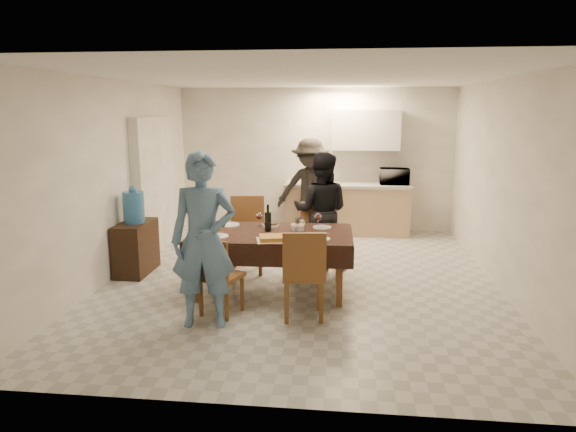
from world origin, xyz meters
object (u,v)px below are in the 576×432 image
object	(u,v)px
water_pitcher	(300,226)
savoury_tart	(276,238)
water_jug	(134,207)
wine_bottle	(268,218)
microwave	(394,176)
person_kitchen	(310,189)
person_near	(204,240)
person_far	(321,211)
dining_table	(272,235)
console	(136,248)

from	to	relation	value
water_pitcher	savoury_tart	size ratio (longest dim) A/B	0.45
water_jug	wine_bottle	world-z (taller)	water_jug
microwave	person_kitchen	distance (m)	1.54
person_near	person_far	xyz separation A→B (m)	(1.10, 2.10, -0.09)
water_pitcher	person_kitchen	distance (m)	2.78
water_jug	water_pitcher	world-z (taller)	water_jug
wine_bottle	dining_table	bearing A→B (deg)	-45.00
savoury_tart	person_kitchen	size ratio (longest dim) A/B	0.25
water_jug	wine_bottle	xyz separation A→B (m)	(1.91, -0.49, 0.00)
microwave	person_near	distance (m)	4.81
water_jug	person_far	bearing A→B (deg)	11.49
person_near	person_far	bearing A→B (deg)	54.02
person_far	wine_bottle	bearing A→B (deg)	64.33
microwave	person_far	distance (m)	2.45
dining_table	person_kitchen	distance (m)	2.75
console	savoury_tart	bearing A→B (deg)	-24.13
console	microwave	xyz separation A→B (m)	(3.70, 2.64, 0.70)
water_pitcher	person_kitchen	world-z (taller)	person_kitchen
person_kitchen	console	bearing A→B (deg)	-135.68
dining_table	microwave	distance (m)	3.64
dining_table	savoury_tart	distance (m)	0.40
wine_bottle	water_pitcher	bearing A→B (deg)	-14.04
savoury_tart	person_far	size ratio (longest dim) A/B	0.26
savoury_tart	microwave	xyz separation A→B (m)	(1.64, 3.56, 0.27)
console	person_near	size ratio (longest dim) A/B	0.42
person_far	water_pitcher	bearing A→B (deg)	84.99
water_jug	person_near	world-z (taller)	person_near
water_pitcher	savoury_tart	world-z (taller)	water_pitcher
water_jug	water_pitcher	distance (m)	2.38
console	microwave	bearing A→B (deg)	35.47
dining_table	wine_bottle	bearing A→B (deg)	133.70
console	water_pitcher	world-z (taller)	water_pitcher
dining_table	person_far	bearing A→B (deg)	61.05
console	person_far	world-z (taller)	person_far
dining_table	savoury_tart	bearing A→B (deg)	-76.56
water_jug	microwave	bearing A→B (deg)	35.47
water_jug	person_near	size ratio (longest dim) A/B	0.23
water_pitcher	person_near	bearing A→B (deg)	-131.99
dining_table	water_jug	xyz separation A→B (m)	(-1.96, 0.54, 0.20)
water_pitcher	microwave	world-z (taller)	microwave
console	person_far	xyz separation A→B (m)	(2.51, 0.51, 0.47)
console	person_far	bearing A→B (deg)	11.49
savoury_tart	person_near	xyz separation A→B (m)	(-0.65, -0.67, 0.13)
person_near	person_kitchen	distance (m)	3.87
wine_bottle	savoury_tart	world-z (taller)	wine_bottle
console	person_far	size ratio (longest dim) A/B	0.47
dining_table	water_jug	size ratio (longest dim) A/B	4.62
water_pitcher	microwave	xyz separation A→B (m)	(1.39, 3.23, 0.20)
person_kitchen	water_pitcher	bearing A→B (deg)	-88.63
wine_bottle	savoury_tart	size ratio (longest dim) A/B	0.78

